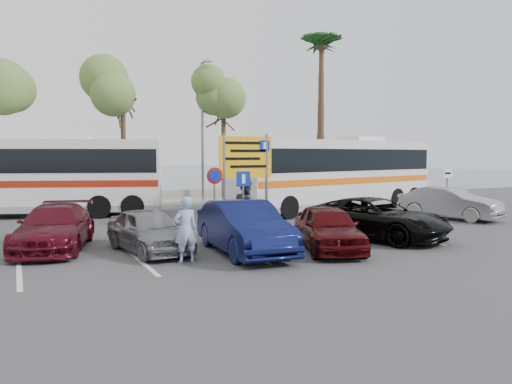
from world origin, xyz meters
name	(u,v)px	position (x,y,z in m)	size (l,w,h in m)	color
ground	(259,242)	(0.00, 0.00, 0.00)	(120.00, 120.00, 0.00)	#363638
kerb_strip	(151,202)	(0.00, 14.00, 0.07)	(44.00, 2.40, 0.15)	gray
seawall	(143,196)	(0.00, 16.00, 0.30)	(48.00, 0.80, 0.60)	gray
sea	(70,174)	(0.00, 60.00, 0.01)	(140.00, 140.00, 0.00)	#38505A
tree_mid	(122,84)	(-1.50, 14.00, 6.65)	(3.20, 3.20, 8.00)	#382619
tree_right	(223,99)	(4.50, 14.00, 6.17)	(3.20, 3.20, 7.40)	#382619
palm_tree	(322,47)	(11.50, 14.00, 9.87)	(4.80, 4.80, 11.20)	#382619
street_lamp_right	(203,124)	(3.00, 13.52, 4.60)	(0.45, 1.15, 8.01)	slate
direction_sign	(246,164)	(1.00, 3.20, 2.43)	(2.20, 0.12, 3.60)	slate
sign_no_stop	(215,189)	(-0.60, 2.38, 1.58)	(0.60, 0.08, 2.35)	slate
sign_parking	(243,195)	(-0.20, 0.79, 1.47)	(0.50, 0.07, 2.25)	slate
sign_taxi	(447,187)	(9.80, 1.49, 1.42)	(0.50, 0.07, 2.20)	slate
lane_markings	(239,250)	(-1.14, -1.00, 0.00)	(12.02, 4.20, 0.01)	silver
coach_bus_left	(27,179)	(-6.50, 10.50, 1.72)	(12.08, 6.12, 3.71)	silver
coach_bus_right	(336,176)	(7.50, 6.50, 1.73)	(12.23, 4.91, 3.73)	silver
car_silver_a	(149,230)	(-3.60, -0.14, 0.63)	(1.49, 3.71, 1.27)	gray
car_blue	(244,227)	(-1.20, -1.47, 0.75)	(1.58, 4.52, 1.49)	#10174D
car_maroon	(55,227)	(-6.00, 1.50, 0.66)	(1.84, 4.53, 1.32)	#510D1A
car_red	(328,228)	(1.20, -2.15, 0.66)	(1.55, 3.86, 1.31)	#43090C
suv_black	(376,218)	(3.75, -1.16, 0.68)	(2.27, 4.92, 1.37)	black
car_silver_b	(450,203)	(10.00, 1.50, 0.70)	(1.49, 4.28, 1.41)	#939398
pedestrian_near	(186,230)	(-3.07, -1.91, 0.86)	(0.63, 0.41, 1.73)	#889DC6
pedestrian_far	(246,208)	(0.00, 1.00, 0.99)	(0.96, 0.75, 1.97)	#2D3344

